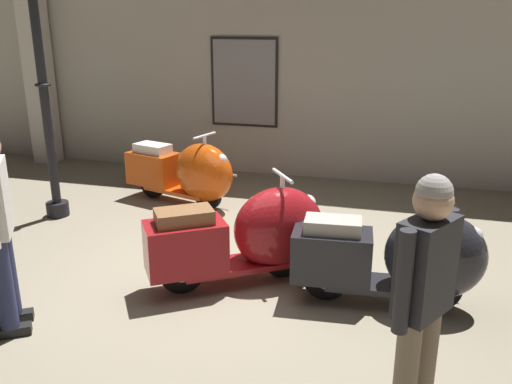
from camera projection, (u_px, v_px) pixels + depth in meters
The scene contains 7 objects.
ground_plane at pixel (236, 274), 5.30m from camera, with size 60.00×60.00×0.00m, color gray.
showroom_back_wall at pixel (298, 49), 8.13m from camera, with size 18.00×0.63×3.95m.
scooter_0 at pixel (188, 172), 7.14m from camera, with size 1.72×0.92×1.01m.
scooter_1 at pixel (251, 235), 5.02m from camera, with size 1.68×1.36×1.04m.
scooter_2 at pixel (403, 257), 4.59m from camera, with size 1.67×0.60×1.00m.
lamppost at pixel (44, 95), 6.42m from camera, with size 0.28×0.28×3.10m.
visitor_0 at pixel (423, 291), 3.01m from camera, with size 0.39×0.49×1.63m.
Camera 1 is at (1.47, -4.57, 2.40)m, focal length 37.57 mm.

